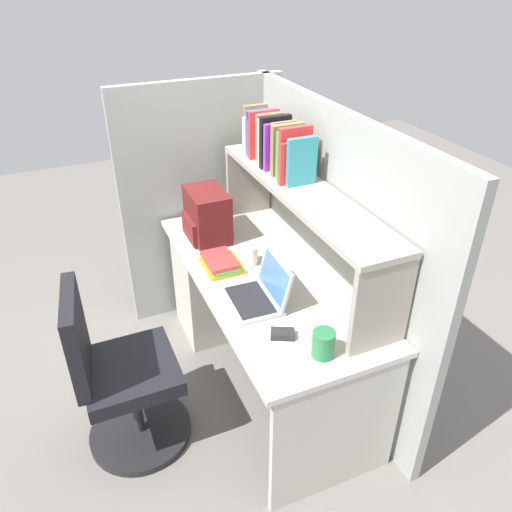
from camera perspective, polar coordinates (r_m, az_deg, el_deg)
ground_plane at (r=3.08m, az=0.88°, el=-13.39°), size 8.00×8.00×0.00m
desk at (r=3.10m, az=-2.01°, el=-3.37°), size 1.60×0.70×0.73m
cubicle_partition_rear at (r=2.75m, az=8.26°, el=0.53°), size 1.84×0.05×1.55m
cubicle_partition_left at (r=3.28m, az=-5.93°, el=6.04°), size 0.05×1.06×1.55m
overhead_hutch at (r=2.52m, az=5.25°, el=5.68°), size 1.44×0.28×0.45m
reference_books_on_shelf at (r=2.70m, az=2.28°, el=12.65°), size 0.60×0.19×0.27m
laptop at (r=2.39m, az=0.48°, el=-4.14°), size 0.32×0.27×0.22m
backpack at (r=2.89m, az=-5.65°, el=4.59°), size 0.30×0.23×0.29m
computer_mouse at (r=2.21m, az=3.03°, el=-8.84°), size 0.10×0.12×0.03m
paper_cup at (r=2.67m, az=-0.60°, el=0.10°), size 0.08×0.08×0.11m
snack_canister at (r=2.11m, az=7.67°, el=-9.86°), size 0.10×0.10×0.12m
desk_book_stack at (r=2.66m, az=-3.99°, el=-0.77°), size 0.23×0.19×0.06m
office_chair at (r=2.58m, az=-15.20°, el=-13.64°), size 0.52×0.52×0.93m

